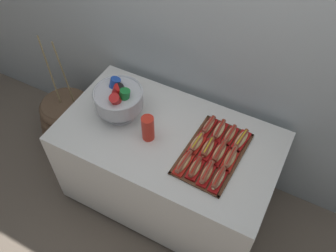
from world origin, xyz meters
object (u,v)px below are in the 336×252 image
buffet_table (168,167)px  hot_dog_7 (230,159)px  floor_vase (70,122)px  hot_dog_8 (209,126)px  serving_tray (213,154)px  hot_dog_6 (219,153)px  cup_stack (148,128)px  punch_bowl (119,98)px  hot_dog_1 (195,168)px  hot_dog_3 (218,179)px  hot_dog_11 (241,140)px  hot_dog_9 (219,130)px  hot_dog_4 (197,143)px  hot_dog_0 (184,163)px  hot_dog_2 (207,173)px  hot_dog_10 (230,135)px  hot_dog_5 (208,148)px

buffet_table → hot_dog_7: hot_dog_7 is taller
floor_vase → hot_dog_8: (1.22, 0.05, 0.57)m
serving_tray → hot_dog_7: (0.11, -0.01, 0.03)m
hot_dog_6 → cup_stack: (-0.45, -0.07, 0.06)m
hot_dog_6 → punch_bowl: size_ratio=0.57×
hot_dog_1 → cup_stack: (-0.37, 0.10, 0.06)m
hot_dog_3 → hot_dog_8: size_ratio=1.03×
hot_dog_11 → hot_dog_8: bearing=177.4°
hot_dog_8 → cup_stack: (-0.31, -0.24, 0.06)m
hot_dog_8 → hot_dog_11: hot_dog_8 is taller
serving_tray → hot_dog_9: 0.17m
serving_tray → cup_stack: cup_stack is taller
cup_stack → serving_tray: bearing=9.2°
hot_dog_4 → cup_stack: (-0.30, -0.07, 0.05)m
hot_dog_11 → punch_bowl: (-0.80, -0.14, 0.12)m
hot_dog_0 → hot_dog_8: bearing=87.4°
floor_vase → hot_dog_3: size_ratio=5.87×
hot_dog_3 → hot_dog_1: bearing=177.4°
hot_dog_1 → hot_dog_6: 0.18m
hot_dog_1 → hot_dog_11: (0.16, 0.32, 0.00)m
buffet_table → hot_dog_0: hot_dog_0 is taller
cup_stack → hot_dog_2: bearing=-12.5°
buffet_table → hot_dog_6: hot_dog_6 is taller
hot_dog_1 → hot_dog_11: bearing=63.0°
floor_vase → hot_dog_11: floor_vase is taller
hot_dog_4 → hot_dog_3: bearing=-38.8°
serving_tray → hot_dog_10: 0.17m
hot_dog_2 → hot_dog_1: bearing=177.4°
hot_dog_1 → hot_dog_6: hot_dog_6 is taller
serving_tray → hot_dog_2: bearing=-79.8°
serving_tray → hot_dog_3: (0.11, -0.17, 0.03)m
hot_dog_0 → hot_dog_2: size_ratio=1.06×
hot_dog_8 → hot_dog_10: hot_dog_8 is taller
serving_tray → hot_dog_7: size_ratio=3.05×
hot_dog_7 → punch_bowl: size_ratio=0.55×
hot_dog_1 → hot_dog_0: bearing=177.4°
hot_dog_0 → hot_dog_7: hot_dog_7 is taller
punch_bowl → hot_dog_1: bearing=-16.0°
punch_bowl → buffet_table: bearing=-2.3°
hot_dog_0 → hot_dog_10: size_ratio=1.10×
hot_dog_5 → punch_bowl: punch_bowl is taller
hot_dog_2 → hot_dog_4: size_ratio=1.07×
serving_tray → hot_dog_4: bearing=177.4°
buffet_table → hot_dog_2: hot_dog_2 is taller
serving_tray → punch_bowl: punch_bowl is taller
hot_dog_2 → hot_dog_6: same height
hot_dog_7 → hot_dog_9: same height
hot_dog_6 → hot_dog_9: hot_dog_6 is taller
buffet_table → serving_tray: size_ratio=2.66×
hot_dog_1 → hot_dog_4: (-0.07, 0.17, 0.00)m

